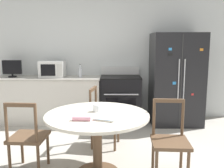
% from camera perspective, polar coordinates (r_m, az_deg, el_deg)
% --- Properties ---
extents(back_wall, '(5.20, 0.10, 2.60)m').
position_cam_1_polar(back_wall, '(5.22, -0.76, 6.48)').
color(back_wall, silver).
rests_on(back_wall, ground_plane).
extents(kitchen_counter, '(2.04, 0.64, 0.90)m').
position_cam_1_polar(kitchen_counter, '(5.13, -14.20, -3.43)').
color(kitchen_counter, silver).
rests_on(kitchen_counter, ground_plane).
extents(refrigerator, '(0.95, 0.77, 1.75)m').
position_cam_1_polar(refrigerator, '(4.98, 14.28, 1.12)').
color(refrigerator, black).
rests_on(refrigerator, ground_plane).
extents(oven_range, '(0.77, 0.68, 1.08)m').
position_cam_1_polar(oven_range, '(4.95, 1.85, -3.40)').
color(oven_range, black).
rests_on(oven_range, ground_plane).
extents(microwave, '(0.47, 0.38, 0.31)m').
position_cam_1_polar(microwave, '(5.03, -13.54, 3.33)').
color(microwave, white).
rests_on(microwave, kitchen_counter).
extents(countertop_tv, '(0.37, 0.16, 0.33)m').
position_cam_1_polar(countertop_tv, '(5.27, -21.98, 3.40)').
color(countertop_tv, black).
rests_on(countertop_tv, kitchen_counter).
extents(counter_bottle, '(0.07, 0.07, 0.26)m').
position_cam_1_polar(counter_bottle, '(4.92, -7.37, 2.69)').
color(counter_bottle, silver).
rests_on(counter_bottle, kitchen_counter).
extents(dining_table, '(1.21, 1.21, 0.75)m').
position_cam_1_polar(dining_table, '(2.97, -3.49, -9.51)').
color(dining_table, beige).
rests_on(dining_table, ground_plane).
extents(dining_chair_right, '(0.44, 0.44, 0.90)m').
position_cam_1_polar(dining_chair_right, '(3.05, 12.97, -12.59)').
color(dining_chair_right, brown).
rests_on(dining_chair_right, ground_plane).
extents(dining_chair_far, '(0.49, 0.49, 0.90)m').
position_cam_1_polar(dining_chair_far, '(3.82, -2.04, -7.79)').
color(dining_chair_far, brown).
rests_on(dining_chair_far, ground_plane).
extents(dining_chair_left, '(0.45, 0.45, 0.90)m').
position_cam_1_polar(dining_chair_left, '(3.24, -18.80, -11.52)').
color(dining_chair_left, brown).
rests_on(dining_chair_left, ground_plane).
extents(candle_glass, '(0.09, 0.09, 0.09)m').
position_cam_1_polar(candle_glass, '(3.02, -3.62, -5.60)').
color(candle_glass, silver).
rests_on(candle_glass, dining_table).
extents(folded_napkin, '(0.20, 0.06, 0.05)m').
position_cam_1_polar(folded_napkin, '(2.69, -7.08, -7.81)').
color(folded_napkin, pink).
rests_on(folded_napkin, dining_table).
extents(mail_stack, '(0.34, 0.37, 0.02)m').
position_cam_1_polar(mail_stack, '(2.77, -0.97, -7.51)').
color(mail_stack, white).
rests_on(mail_stack, dining_table).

